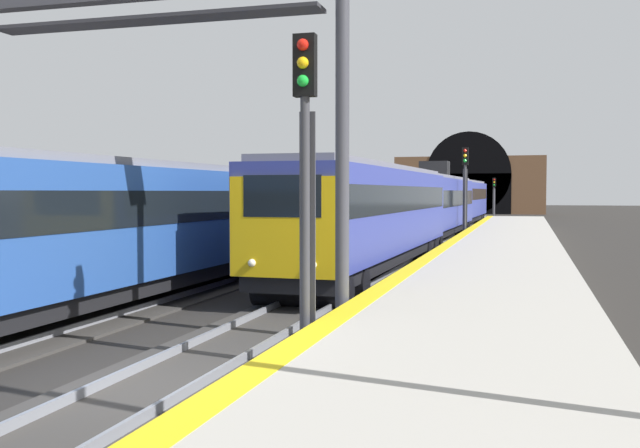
{
  "coord_description": "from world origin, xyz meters",
  "views": [
    {
      "loc": [
        -9.85,
        -5.53,
        3.08
      ],
      "look_at": [
        12.15,
        0.79,
        2.05
      ],
      "focal_mm": 40.67,
      "sensor_mm": 36.0,
      "label": 1
    }
  ],
  "objects": [
    {
      "name": "railway_signal_far",
      "position": [
        73.67,
        -1.89,
        2.82
      ],
      "size": [
        0.39,
        0.38,
        4.6
      ],
      "rotation": [
        0.0,
        0.0,
        3.14
      ],
      "color": "#4C4C54",
      "rests_on": "ground_plane"
    },
    {
      "name": "overhead_signal_gantry",
      "position": [
        4.3,
        2.32,
        5.69
      ],
      "size": [
        0.7,
        8.79,
        7.57
      ],
      "color": "#3F3F47",
      "rests_on": "ground_plane"
    },
    {
      "name": "railway_signal_mid",
      "position": [
        34.53,
        -1.89,
        3.44
      ],
      "size": [
        0.39,
        0.38,
        5.72
      ],
      "rotation": [
        0.0,
        0.0,
        3.14
      ],
      "color": "#38383D",
      "rests_on": "ground_plane"
    },
    {
      "name": "train_main_approaching",
      "position": [
        34.88,
        0.0,
        2.3
      ],
      "size": [
        56.24,
        3.3,
        4.93
      ],
      "rotation": [
        0.0,
        0.0,
        3.12
      ],
      "color": "navy",
      "rests_on": "ground_plane"
    },
    {
      "name": "railway_signal_near",
      "position": [
        1.94,
        -1.89,
        3.44
      ],
      "size": [
        0.39,
        0.38,
        5.73
      ],
      "rotation": [
        0.0,
        0.0,
        3.14
      ],
      "color": "#38383D",
      "rests_on": "ground_plane"
    },
    {
      "name": "train_adjacent_platform",
      "position": [
        16.74,
        4.64,
        2.22
      ],
      "size": [
        42.32,
        2.94,
        3.88
      ],
      "rotation": [
        0.0,
        0.0,
        -0.01
      ],
      "color": "#264C99",
      "rests_on": "ground_plane"
    },
    {
      "name": "platform_right",
      "position": [
        0.0,
        -4.51,
        0.45
      ],
      "size": [
        112.0,
        4.76,
        0.91
      ],
      "primitive_type": "cube",
      "color": "#ADA89E",
      "rests_on": "ground_plane"
    },
    {
      "name": "platform_right_edge_strip",
      "position": [
        0.0,
        -2.38,
        0.91
      ],
      "size": [
        112.0,
        0.5,
        0.01
      ],
      "primitive_type": "cube",
      "color": "yellow",
      "rests_on": "platform_right"
    },
    {
      "name": "ground_plane",
      "position": [
        0.0,
        0.0,
        0.0
      ],
      "size": [
        320.0,
        320.0,
        0.0
      ],
      "primitive_type": "plane",
      "color": "#282623"
    },
    {
      "name": "tunnel_portal",
      "position": [
        92.24,
        2.32,
        3.99
      ],
      "size": [
        3.0,
        20.42,
        11.44
      ],
      "color": "brown",
      "rests_on": "ground_plane"
    },
    {
      "name": "track_main_line",
      "position": [
        0.0,
        0.0,
        0.04
      ],
      "size": [
        160.0,
        2.79,
        0.21
      ],
      "color": "#383533",
      "rests_on": "ground_plane"
    }
  ]
}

